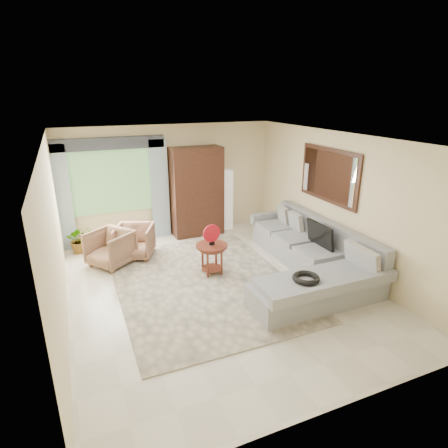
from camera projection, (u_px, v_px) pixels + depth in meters
name	position (u px, v px, depth m)	size (l,w,h in m)	color
ground	(219.00, 287.00, 6.65)	(6.00, 6.00, 0.00)	silver
area_rug	(204.00, 283.00, 6.79)	(3.00, 4.00, 0.02)	#BEAF96
sectional_sofa	(310.00, 260.00, 7.06)	(2.30, 3.46, 0.90)	#9A9CA2
tv_screen	(320.00, 235.00, 7.09)	(0.06, 0.74, 0.48)	black
garden_hose	(306.00, 278.00, 5.83)	(0.43, 0.43, 0.09)	black
coffee_table	(212.00, 259.00, 7.05)	(0.60, 0.60, 0.60)	#4C1B14
red_disc	(212.00, 233.00, 6.88)	(0.34, 0.34, 0.03)	red
armchair_left	(110.00, 248.00, 7.42)	(0.76, 0.78, 0.71)	#A17557
armchair_right	(134.00, 241.00, 7.78)	(0.74, 0.76, 0.69)	#A06F57
potted_plant	(80.00, 239.00, 8.02)	(0.54, 0.47, 0.60)	#999999
armoire	(197.00, 192.00, 8.86)	(1.20, 0.55, 2.10)	black
floor_lamp	(227.00, 200.00, 9.31)	(0.24, 0.24, 1.50)	silver
window	(111.00, 182.00, 8.26)	(1.80, 0.04, 1.40)	#669E59
curtain_left	(62.00, 199.00, 7.88)	(0.40, 0.08, 2.30)	#9EB7CC
curtain_right	(160.00, 189.00, 8.65)	(0.40, 0.08, 2.30)	#9EB7CC
valance	(108.00, 144.00, 7.92)	(2.40, 0.12, 0.26)	#1E232D
wall_mirror	(329.00, 175.00, 7.27)	(0.05, 1.70, 1.05)	black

